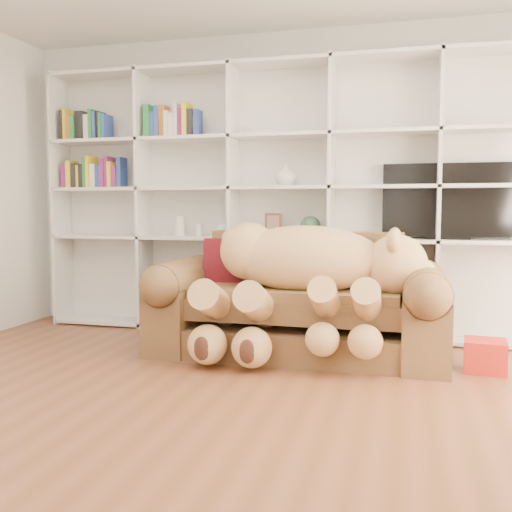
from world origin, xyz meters
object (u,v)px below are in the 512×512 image
(sofa, at_px, (298,308))
(teddy_bear, at_px, (305,272))
(gift_box, at_px, (485,356))
(tv, at_px, (448,202))

(sofa, distance_m, teddy_bear, 0.36)
(sofa, distance_m, gift_box, 1.37)
(sofa, bearing_deg, gift_box, -7.69)
(sofa, height_order, tv, tv)
(teddy_bear, distance_m, gift_box, 1.37)
(gift_box, bearing_deg, sofa, 172.31)
(sofa, xyz_separation_m, gift_box, (1.34, -0.18, -0.24))
(teddy_bear, xyz_separation_m, gift_box, (1.26, 0.00, -0.54))
(teddy_bear, bearing_deg, sofa, 122.20)
(teddy_bear, relative_size, gift_box, 6.17)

